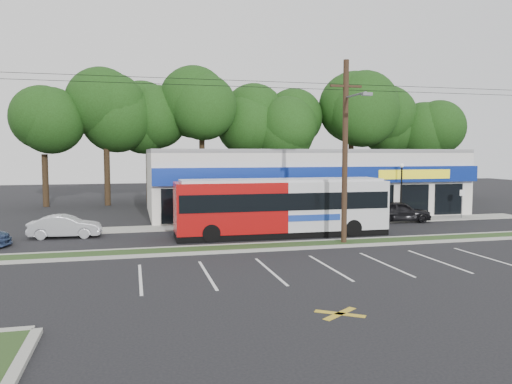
{
  "coord_description": "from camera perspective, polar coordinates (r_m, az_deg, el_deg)",
  "views": [
    {
      "loc": [
        -8.22,
        -24.18,
        5.05
      ],
      "look_at": [
        -0.99,
        5.0,
        2.66
      ],
      "focal_mm": 35.0,
      "sensor_mm": 36.0,
      "label": 1
    }
  ],
  "objects": [
    {
      "name": "ground",
      "position": [
        26.03,
        4.8,
        -6.65
      ],
      "size": [
        120.0,
        120.0,
        0.0
      ],
      "primitive_type": "plane",
      "color": "black",
      "rests_on": "ground"
    },
    {
      "name": "grass_strip",
      "position": [
        26.95,
        4.12,
        -6.13
      ],
      "size": [
        40.0,
        1.6,
        0.12
      ],
      "primitive_type": "cube",
      "color": "#263817",
      "rests_on": "ground"
    },
    {
      "name": "curb_south",
      "position": [
        26.16,
        4.7,
        -6.44
      ],
      "size": [
        40.0,
        0.25,
        0.14
      ],
      "primitive_type": "cube",
      "color": "#9E9E93",
      "rests_on": "ground"
    },
    {
      "name": "curb_north",
      "position": [
        27.74,
        3.57,
        -5.8
      ],
      "size": [
        40.0,
        0.25,
        0.14
      ],
      "primitive_type": "cube",
      "color": "#9E9E93",
      "rests_on": "ground"
    },
    {
      "name": "sidewalk",
      "position": [
        36.06,
        7.75,
        -3.46
      ],
      "size": [
        32.0,
        2.2,
        0.1
      ],
      "primitive_type": "cube",
      "color": "#9E9E93",
      "rests_on": "ground"
    },
    {
      "name": "strip_mall",
      "position": [
        42.44,
        4.97,
        1.29
      ],
      "size": [
        25.0,
        12.55,
        5.3
      ],
      "color": "silver",
      "rests_on": "ground"
    },
    {
      "name": "utility_pole",
      "position": [
        27.43,
        9.89,
        5.24
      ],
      "size": [
        50.0,
        2.77,
        10.0
      ],
      "color": "black",
      "rests_on": "ground"
    },
    {
      "name": "lamp_post",
      "position": [
        38.24,
        16.29,
        0.8
      ],
      "size": [
        0.3,
        0.3,
        4.25
      ],
      "color": "black",
      "rests_on": "ground"
    },
    {
      "name": "sign_post",
      "position": [
        40.88,
        22.48,
        -0.7
      ],
      "size": [
        0.45,
        0.1,
        2.23
      ],
      "color": "#59595E",
      "rests_on": "ground"
    },
    {
      "name": "tree_line",
      "position": [
        51.75,
        -0.23,
        8.28
      ],
      "size": [
        46.76,
        6.76,
        11.83
      ],
      "color": "black",
      "rests_on": "ground"
    },
    {
      "name": "metrobus",
      "position": [
        30.15,
        3.0,
        -1.58
      ],
      "size": [
        12.91,
        2.86,
        3.46
      ],
      "rotation": [
        0.0,
        0.0,
        -0.01
      ],
      "color": "#9E0C0C",
      "rests_on": "ground"
    },
    {
      "name": "car_dark",
      "position": [
        37.68,
        15.98,
        -2.13
      ],
      "size": [
        4.73,
        2.26,
        1.56
      ],
      "primitive_type": "imported",
      "rotation": [
        0.0,
        0.0,
        1.48
      ],
      "color": "black",
      "rests_on": "ground"
    },
    {
      "name": "car_silver",
      "position": [
        31.67,
        -20.98,
        -3.69
      ],
      "size": [
        4.16,
        1.63,
        1.35
      ],
      "primitive_type": "imported",
      "rotation": [
        0.0,
        0.0,
        1.52
      ],
      "color": "#AFB1B7",
      "rests_on": "ground"
    },
    {
      "name": "pedestrian_a",
      "position": [
        36.33,
        14.5,
        -2.2
      ],
      "size": [
        0.7,
        0.53,
        1.74
      ],
      "primitive_type": "imported",
      "rotation": [
        0.0,
        0.0,
        3.33
      ],
      "color": "beige",
      "rests_on": "ground"
    },
    {
      "name": "pedestrian_b",
      "position": [
        34.02,
        3.68,
        -2.56
      ],
      "size": [
        1.03,
        0.97,
        1.69
      ],
      "primitive_type": "imported",
      "rotation": [
        0.0,
        0.0,
        2.6
      ],
      "color": "silver",
      "rests_on": "ground"
    }
  ]
}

